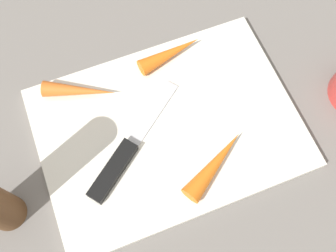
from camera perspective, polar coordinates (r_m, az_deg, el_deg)
ground_plane at (r=0.55m, az=-0.00°, el=-0.47°), size 1.40×1.40×0.00m
cutting_board at (r=0.54m, az=-0.00°, el=-0.24°), size 0.36×0.26×0.01m
knife at (r=0.52m, az=-7.37°, el=-5.42°), size 0.17×0.14×0.01m
carrot_longest at (r=0.51m, az=7.02°, el=-5.67°), size 0.11×0.08×0.03m
carrot_shortest at (r=0.58m, az=0.32°, el=10.79°), size 0.10×0.04×0.02m
carrot_medium at (r=0.56m, az=-13.08°, el=5.16°), size 0.10×0.06×0.02m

